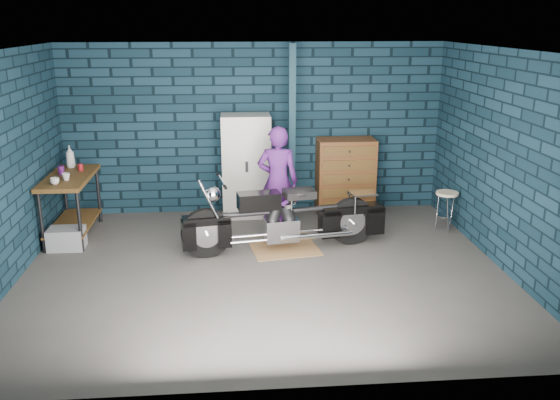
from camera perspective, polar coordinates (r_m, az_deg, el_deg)
The scene contains 16 objects.
ground at distance 7.51m, azimuth -1.55°, elevation -6.80°, with size 6.00×6.00×0.00m, color #454341.
room_walls at distance 7.51m, azimuth -1.92°, elevation 8.36°, with size 6.02×5.01×2.71m.
support_post at distance 9.02m, azimuth 1.15°, elevation 6.27°, with size 0.10×0.10×2.70m, color #122D3A.
workbench at distance 9.03m, azimuth -19.40°, elevation -0.57°, with size 0.60×1.40×0.91m, color brown.
drip_mat at distance 8.16m, azimuth 0.51°, elevation -4.76°, with size 0.90×0.68×0.01m, color brown.
motorcycle at distance 7.98m, azimuth 0.52°, elevation -1.27°, with size 2.39×0.65×1.05m, color black, non-canonical shape.
person at distance 8.49m, azimuth -0.22°, elevation 1.80°, with size 0.59×0.39×1.61m, color #4E1C6C.
storage_bin at distance 8.66m, azimuth -19.85°, elevation -3.50°, with size 0.48×0.34×0.30m, color gray.
locker at distance 9.36m, azimuth -3.27°, elevation 3.28°, with size 0.76×0.54×1.63m, color beige.
tool_chest at distance 9.59m, azimuth 6.32°, elevation 2.27°, with size 0.91×0.51×1.21m, color brown.
shop_stool at distance 9.12m, azimuth 15.66°, elevation -1.06°, with size 0.33×0.33×0.60m, color beige, non-canonical shape.
cup_a at distance 8.48m, azimuth -20.86°, elevation 1.71°, with size 0.12×0.12×0.09m, color beige.
cup_b at distance 8.64m, azimuth -19.90°, elevation 2.12°, with size 0.11×0.11×0.10m, color beige.
mug_purple at distance 8.99m, azimuth -20.31°, elevation 2.69°, with size 0.09×0.09×0.12m, color #571965.
mug_red at distance 9.14m, azimuth -18.64°, elevation 3.00°, with size 0.07×0.07×0.10m, color #A3151D.
bottle at distance 9.36m, azimuth -19.55°, elevation 3.97°, with size 0.13×0.13×0.33m, color gray.
Camera 1 is at (-0.38, -6.86, 3.04)m, focal length 38.00 mm.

